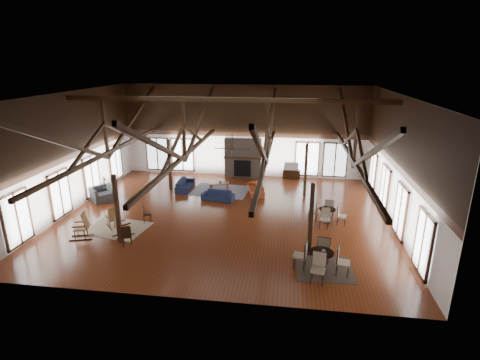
# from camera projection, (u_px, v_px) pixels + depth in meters

# --- Properties ---
(floor) EXTENTS (16.00, 16.00, 0.00)m
(floor) POSITION_uv_depth(u_px,v_px,m) (226.00, 215.00, 18.92)
(floor) COLOR maroon
(floor) RESTS_ON ground
(ceiling) EXTENTS (16.00, 14.00, 0.02)m
(ceiling) POSITION_uv_depth(u_px,v_px,m) (224.00, 94.00, 17.08)
(ceiling) COLOR black
(ceiling) RESTS_ON wall_back
(wall_back) EXTENTS (16.00, 0.02, 6.00)m
(wall_back) POSITION_uv_depth(u_px,v_px,m) (244.00, 131.00, 24.60)
(wall_back) COLOR white
(wall_back) RESTS_ON floor
(wall_front) EXTENTS (16.00, 0.02, 6.00)m
(wall_front) POSITION_uv_depth(u_px,v_px,m) (186.00, 215.00, 11.40)
(wall_front) COLOR white
(wall_front) RESTS_ON floor
(wall_left) EXTENTS (0.02, 14.00, 6.00)m
(wall_left) POSITION_uv_depth(u_px,v_px,m) (71.00, 152.00, 19.04)
(wall_left) COLOR white
(wall_left) RESTS_ON floor
(wall_right) EXTENTS (0.02, 14.00, 6.00)m
(wall_right) POSITION_uv_depth(u_px,v_px,m) (399.00, 164.00, 16.96)
(wall_right) COLOR white
(wall_right) RESTS_ON floor
(roof_truss) EXTENTS (15.60, 14.07, 3.14)m
(roof_truss) POSITION_uv_depth(u_px,v_px,m) (225.00, 137.00, 17.69)
(roof_truss) COLOR #32210E
(roof_truss) RESTS_ON wall_back
(post_grid) EXTENTS (8.16, 7.16, 3.05)m
(post_grid) POSITION_uv_depth(u_px,v_px,m) (226.00, 187.00, 18.46)
(post_grid) COLOR #32210E
(post_grid) RESTS_ON floor
(fireplace) EXTENTS (2.50, 0.69, 2.60)m
(fireplace) POSITION_uv_depth(u_px,v_px,m) (243.00, 158.00, 24.82)
(fireplace) COLOR #6E6054
(fireplace) RESTS_ON floor
(ceiling_fan) EXTENTS (1.60, 1.60, 0.75)m
(ceiling_fan) POSITION_uv_depth(u_px,v_px,m) (232.00, 148.00, 16.77)
(ceiling_fan) COLOR black
(ceiling_fan) RESTS_ON roof_truss
(sofa_navy_front) EXTENTS (1.87, 0.94, 0.52)m
(sofa_navy_front) POSITION_uv_depth(u_px,v_px,m) (218.00, 196.00, 20.89)
(sofa_navy_front) COLOR #172040
(sofa_navy_front) RESTS_ON floor
(sofa_navy_left) EXTENTS (2.01, 0.83, 0.58)m
(sofa_navy_left) POSITION_uv_depth(u_px,v_px,m) (185.00, 185.00, 22.65)
(sofa_navy_left) COLOR #131A35
(sofa_navy_left) RESTS_ON floor
(sofa_orange) EXTENTS (2.07, 1.17, 0.57)m
(sofa_orange) POSITION_uv_depth(u_px,v_px,m) (256.00, 189.00, 21.98)
(sofa_orange) COLOR #97401D
(sofa_orange) RESTS_ON floor
(coffee_table) EXTENTS (1.26, 0.77, 0.46)m
(coffee_table) POSITION_uv_depth(u_px,v_px,m) (219.00, 184.00, 22.44)
(coffee_table) COLOR brown
(coffee_table) RESTS_ON floor
(vase) EXTENTS (0.18, 0.18, 0.17)m
(vase) POSITION_uv_depth(u_px,v_px,m) (220.00, 182.00, 22.41)
(vase) COLOR #B2B2B2
(vase) RESTS_ON coffee_table
(armchair) EXTENTS (1.58, 1.60, 0.78)m
(armchair) POSITION_uv_depth(u_px,v_px,m) (102.00, 194.00, 20.81)
(armchair) COLOR #353538
(armchair) RESTS_ON floor
(side_table_lamp) EXTENTS (0.44, 0.44, 1.12)m
(side_table_lamp) POSITION_uv_depth(u_px,v_px,m) (104.00, 187.00, 21.79)
(side_table_lamp) COLOR black
(side_table_lamp) RESTS_ON floor
(rocking_chair_a) EXTENTS (0.85, 0.87, 1.03)m
(rocking_chair_a) POSITION_uv_depth(u_px,v_px,m) (113.00, 218.00, 17.39)
(rocking_chair_a) COLOR olive
(rocking_chair_a) RESTS_ON floor
(rocking_chair_b) EXTENTS (0.90, 0.96, 1.12)m
(rocking_chair_b) POSITION_uv_depth(u_px,v_px,m) (120.00, 225.00, 16.51)
(rocking_chair_b) COLOR olive
(rocking_chair_b) RESTS_ON floor
(rocking_chair_c) EXTENTS (1.05, 0.75, 1.22)m
(rocking_chair_c) POSITION_uv_depth(u_px,v_px,m) (83.00, 226.00, 16.35)
(rocking_chair_c) COLOR olive
(rocking_chair_c) RESTS_ON floor
(side_chair_a) EXTENTS (0.53, 0.53, 0.93)m
(side_chair_a) POSITION_uv_depth(u_px,v_px,m) (145.00, 212.00, 17.98)
(side_chair_a) COLOR black
(side_chair_a) RESTS_ON floor
(side_chair_b) EXTENTS (0.51, 0.51, 0.95)m
(side_chair_b) POSITION_uv_depth(u_px,v_px,m) (126.00, 234.00, 15.63)
(side_chair_b) COLOR black
(side_chair_b) RESTS_ON floor
(cafe_table_near) EXTENTS (2.14, 2.14, 1.09)m
(cafe_table_near) POSITION_uv_depth(u_px,v_px,m) (321.00, 258.00, 13.79)
(cafe_table_near) COLOR black
(cafe_table_near) RESTS_ON floor
(cafe_table_far) EXTENTS (1.86, 1.86, 0.95)m
(cafe_table_far) POSITION_uv_depth(u_px,v_px,m) (327.00, 213.00, 17.99)
(cafe_table_far) COLOR black
(cafe_table_far) RESTS_ON floor
(cup_near) EXTENTS (0.14, 0.14, 0.11)m
(cup_near) POSITION_uv_depth(u_px,v_px,m) (324.00, 251.00, 13.65)
(cup_near) COLOR #B2B2B2
(cup_near) RESTS_ON cafe_table_near
(cup_far) EXTENTS (0.13, 0.13, 0.09)m
(cup_far) POSITION_uv_depth(u_px,v_px,m) (328.00, 208.00, 17.93)
(cup_far) COLOR #B2B2B2
(cup_far) RESTS_ON cafe_table_far
(tv_console) EXTENTS (1.13, 0.42, 0.56)m
(tv_console) POSITION_uv_depth(u_px,v_px,m) (291.00, 174.00, 24.78)
(tv_console) COLOR black
(tv_console) RESTS_ON floor
(television) EXTENTS (0.93, 0.12, 0.54)m
(television) POSITION_uv_depth(u_px,v_px,m) (291.00, 166.00, 24.62)
(television) COLOR #B2B2B2
(television) RESTS_ON tv_console
(rug_tan) EXTENTS (2.98, 2.50, 0.01)m
(rug_tan) POSITION_uv_depth(u_px,v_px,m) (117.00, 228.00, 17.46)
(rug_tan) COLOR tan
(rug_tan) RESTS_ON floor
(rug_navy) EXTENTS (3.50, 2.76, 0.01)m
(rug_navy) POSITION_uv_depth(u_px,v_px,m) (220.00, 191.00, 22.45)
(rug_navy) COLOR #181C44
(rug_navy) RESTS_ON floor
(rug_dark) EXTENTS (2.19, 2.01, 0.01)m
(rug_dark) POSITION_uv_depth(u_px,v_px,m) (324.00, 269.00, 14.09)
(rug_dark) COLOR black
(rug_dark) RESTS_ON floor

